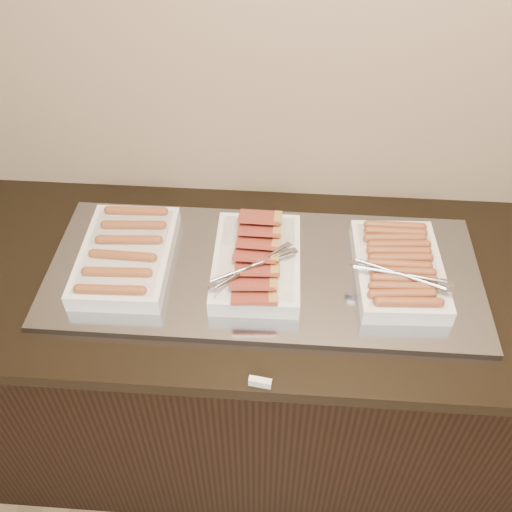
{
  "coord_description": "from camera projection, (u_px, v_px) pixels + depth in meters",
  "views": [
    {
      "loc": [
        0.06,
        1.03,
        2.07
      ],
      "look_at": [
        -0.02,
        2.13,
        0.97
      ],
      "focal_mm": 40.0,
      "sensor_mm": 36.0,
      "label": 1
    }
  ],
  "objects": [
    {
      "name": "counter",
      "position": [
        261.0,
        365.0,
        1.92
      ],
      "size": [
        2.06,
        0.76,
        0.9
      ],
      "color": "black",
      "rests_on": "ground"
    },
    {
      "name": "dish_center",
      "position": [
        256.0,
        261.0,
        1.56
      ],
      "size": [
        0.26,
        0.38,
        0.09
      ],
      "rotation": [
        0.0,
        0.0,
        0.02
      ],
      "color": "white",
      "rests_on": "warming_tray"
    },
    {
      "name": "dish_right",
      "position": [
        399.0,
        268.0,
        1.54
      ],
      "size": [
        0.27,
        0.36,
        0.08
      ],
      "rotation": [
        0.0,
        0.0,
        0.04
      ],
      "color": "white",
      "rests_on": "warming_tray"
    },
    {
      "name": "warming_tray",
      "position": [
        264.0,
        272.0,
        1.6
      ],
      "size": [
        1.2,
        0.5,
        0.02
      ],
      "primitive_type": "cube",
      "color": "#8F929C",
      "rests_on": "counter"
    },
    {
      "name": "dish_left",
      "position": [
        126.0,
        255.0,
        1.59
      ],
      "size": [
        0.26,
        0.38,
        0.07
      ],
      "rotation": [
        0.0,
        0.0,
        0.02
      ],
      "color": "white",
      "rests_on": "warming_tray"
    },
    {
      "name": "label_holder",
      "position": [
        260.0,
        382.0,
        1.34
      ],
      "size": [
        0.06,
        0.02,
        0.02
      ],
      "primitive_type": "cube",
      "rotation": [
        0.0,
        0.0,
        -0.14
      ],
      "color": "white",
      "rests_on": "counter"
    }
  ]
}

